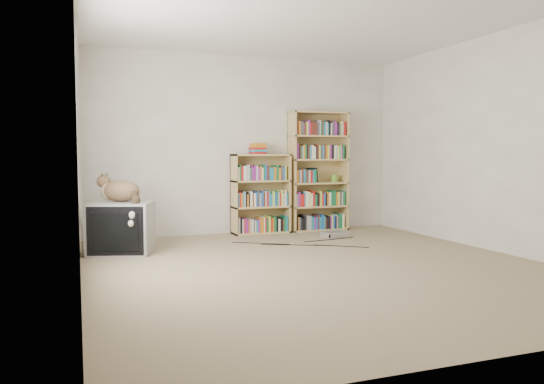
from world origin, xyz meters
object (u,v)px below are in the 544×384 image
object	(u,v)px
bookcase_short	(260,197)
dvd_player	(335,234)
cat	(122,194)
bookcase_tall	(318,174)
crt_tv	(122,228)

from	to	relation	value
bookcase_short	dvd_player	xyz separation A→B (m)	(0.82, -0.71, -0.48)
cat	bookcase_short	bearing A→B (deg)	60.58
bookcase_tall	dvd_player	distance (m)	1.06
bookcase_tall	bookcase_short	bearing A→B (deg)	179.95
bookcase_tall	dvd_player	world-z (taller)	bookcase_tall
cat	bookcase_tall	distance (m)	2.99
cat	bookcase_short	size ratio (longest dim) A/B	0.65
bookcase_short	bookcase_tall	bearing A→B (deg)	-0.05
bookcase_tall	bookcase_short	world-z (taller)	bookcase_tall
crt_tv	bookcase_tall	world-z (taller)	bookcase_tall
dvd_player	crt_tv	bearing A→B (deg)	171.82
cat	crt_tv	bearing A→B (deg)	-106.82
crt_tv	bookcase_tall	bearing A→B (deg)	35.21
bookcase_short	crt_tv	bearing A→B (deg)	-155.33
crt_tv	bookcase_short	world-z (taller)	bookcase_short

